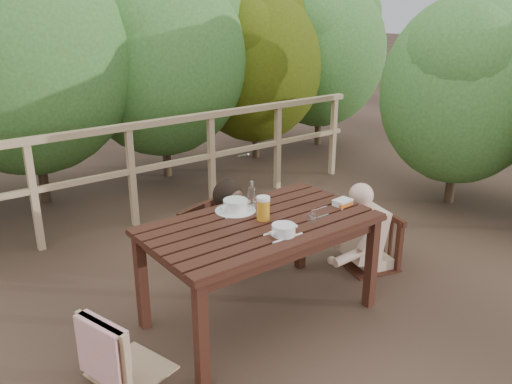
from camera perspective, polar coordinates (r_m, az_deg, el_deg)
ground at (r=3.75m, az=0.48°, el=-13.24°), size 60.00×60.00×0.00m
table at (r=3.58m, az=0.49°, el=-8.55°), size 1.51×0.85×0.70m
chair_left at (r=3.12m, az=-13.95°, el=-12.57°), size 0.50×0.50×0.82m
chair_far at (r=4.24m, az=-4.45°, el=-2.37°), size 0.56×0.56×0.90m
chair_right at (r=4.31m, az=12.37°, el=-2.89°), size 0.51×0.51×0.83m
woman at (r=4.21m, az=-4.65°, el=-0.71°), size 0.61×0.68×1.15m
diner_right at (r=4.27m, az=12.81°, el=-0.54°), size 0.70×0.63×1.20m
railing at (r=5.12m, az=-13.37°, el=1.73°), size 5.60×0.10×1.01m
hedge_row at (r=6.14m, az=-15.80°, el=17.75°), size 6.60×1.60×3.80m
soup_near at (r=3.21m, az=3.01°, el=-4.25°), size 0.25×0.25×0.08m
soup_far at (r=3.58m, az=-2.26°, el=-1.53°), size 0.28×0.28×0.09m
beer_glass at (r=3.42m, az=0.79°, el=-1.89°), size 0.09×0.09×0.17m
bottle at (r=3.55m, az=-0.47°, el=-0.57°), size 0.05×0.05×0.23m
tumbler at (r=3.40m, az=6.19°, el=-3.03°), size 0.07×0.07×0.08m
butter_tub at (r=3.73m, az=9.40°, el=-1.22°), size 0.14×0.11×0.06m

